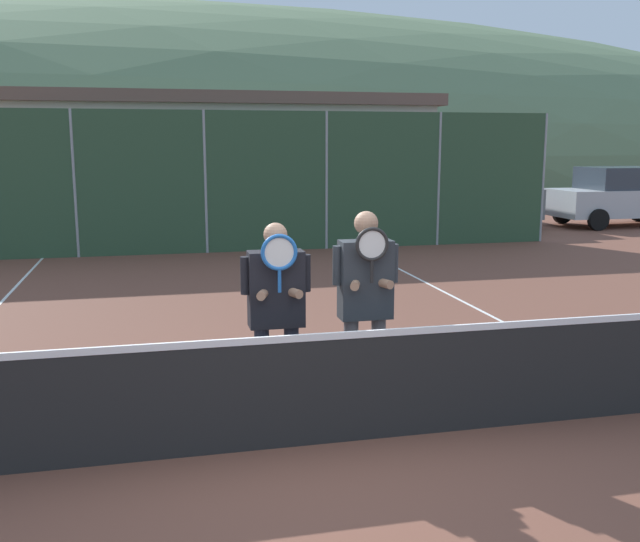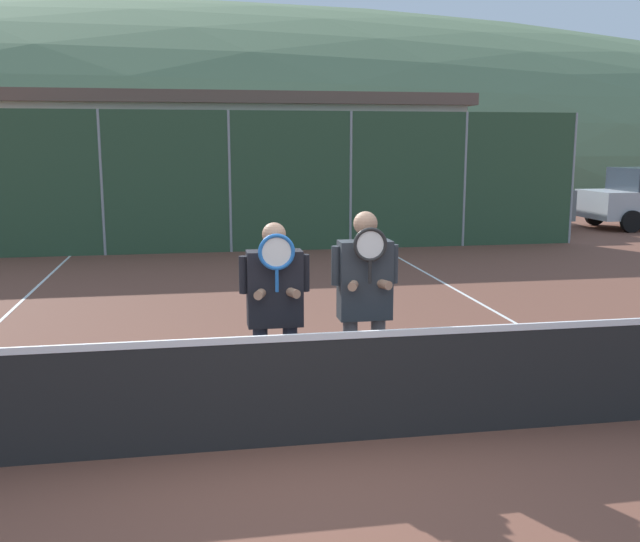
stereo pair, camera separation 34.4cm
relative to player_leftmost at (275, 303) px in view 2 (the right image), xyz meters
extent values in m
plane|color=brown|center=(0.12, -0.64, -1.03)|extent=(120.00, 120.00, 0.00)
ellipsoid|color=#5B7551|center=(0.12, 61.33, -1.03)|extent=(135.33, 75.19, 26.31)
cube|color=beige|center=(0.34, 17.83, 0.73)|extent=(14.75, 5.00, 3.53)
cube|color=brown|center=(0.34, 17.83, 2.68)|extent=(15.25, 5.50, 0.36)
cylinder|color=gray|center=(-2.60, 9.82, 0.51)|extent=(0.06, 0.06, 3.09)
cylinder|color=gray|center=(0.12, 9.82, 0.51)|extent=(0.06, 0.06, 3.09)
cylinder|color=gray|center=(2.83, 9.82, 0.51)|extent=(0.06, 0.06, 3.09)
cylinder|color=gray|center=(5.55, 9.82, 0.51)|extent=(0.06, 0.06, 3.09)
cylinder|color=gray|center=(8.26, 9.82, 0.51)|extent=(0.06, 0.06, 3.09)
cube|color=#2D4C33|center=(0.12, 9.82, 0.51)|extent=(16.29, 0.02, 3.09)
cube|color=black|center=(0.12, -0.64, -0.60)|extent=(9.09, 0.02, 0.88)
cube|color=white|center=(0.12, -0.64, -0.14)|extent=(9.09, 0.03, 0.06)
cube|color=white|center=(3.56, 2.36, -1.03)|extent=(0.05, 16.00, 0.01)
cylinder|color=#232838|center=(-0.13, 0.01, -0.62)|extent=(0.13, 0.13, 0.83)
cylinder|color=#232838|center=(0.13, 0.01, -0.62)|extent=(0.13, 0.13, 0.83)
cube|color=black|center=(0.00, 0.01, 0.13)|extent=(0.48, 0.22, 0.66)
sphere|color=#997056|center=(0.00, 0.01, 0.60)|extent=(0.21, 0.21, 0.21)
cylinder|color=black|center=(-0.26, 0.01, 0.26)|extent=(0.08, 0.08, 0.32)
cylinder|color=black|center=(0.26, 0.01, 0.26)|extent=(0.08, 0.08, 0.32)
cylinder|color=#997056|center=(-0.12, -0.08, 0.12)|extent=(0.16, 0.27, 0.08)
cylinder|color=#997056|center=(0.12, -0.08, 0.12)|extent=(0.16, 0.27, 0.08)
cylinder|color=#1E5BAD|center=(0.00, -0.17, 0.24)|extent=(0.03, 0.03, 0.20)
torus|color=#1E5BAD|center=(0.00, -0.17, 0.48)|extent=(0.31, 0.03, 0.31)
cylinder|color=silver|center=(0.00, -0.17, 0.48)|extent=(0.25, 0.00, 0.25)
cylinder|color=#56565B|center=(0.66, -0.05, -0.60)|extent=(0.13, 0.13, 0.88)
cylinder|color=#56565B|center=(0.91, -0.05, -0.60)|extent=(0.13, 0.13, 0.88)
cube|color=#282D33|center=(0.79, -0.05, 0.19)|extent=(0.46, 0.22, 0.69)
sphere|color=#997056|center=(0.79, -0.05, 0.69)|extent=(0.21, 0.21, 0.21)
cylinder|color=#282D33|center=(0.53, -0.05, 0.32)|extent=(0.08, 0.08, 0.34)
cylinder|color=#282D33|center=(1.04, -0.05, 0.32)|extent=(0.08, 0.08, 0.34)
cylinder|color=#997056|center=(0.67, -0.14, 0.17)|extent=(0.16, 0.27, 0.08)
cylinder|color=#997056|center=(0.90, -0.14, 0.17)|extent=(0.16, 0.27, 0.08)
cylinder|color=black|center=(0.79, -0.23, 0.29)|extent=(0.03, 0.03, 0.20)
torus|color=black|center=(0.79, -0.23, 0.52)|extent=(0.29, 0.03, 0.29)
cylinder|color=silver|center=(0.79, -0.23, 0.52)|extent=(0.24, 0.00, 0.24)
cube|color=black|center=(-3.15, 12.48, -0.33)|extent=(4.67, 1.77, 0.82)
cube|color=#2D3842|center=(-3.15, 12.48, 0.42)|extent=(2.57, 1.63, 0.67)
cylinder|color=black|center=(-1.63, 11.57, -0.73)|extent=(0.60, 0.16, 0.60)
cylinder|color=black|center=(-1.63, 13.38, -0.73)|extent=(0.60, 0.16, 0.60)
cylinder|color=black|center=(-4.67, 11.57, -0.73)|extent=(0.60, 0.16, 0.60)
cylinder|color=black|center=(-4.67, 13.38, -0.73)|extent=(0.60, 0.16, 0.60)
cube|color=#285638|center=(1.98, 12.75, -0.32)|extent=(4.01, 1.88, 0.84)
cube|color=#2D3842|center=(1.98, 12.75, 0.45)|extent=(2.20, 1.73, 0.68)
cylinder|color=black|center=(3.28, 11.79, -0.73)|extent=(0.60, 0.16, 0.60)
cylinder|color=black|center=(3.28, 13.71, -0.73)|extent=(0.60, 0.16, 0.60)
cylinder|color=black|center=(0.68, 11.79, -0.73)|extent=(0.60, 0.16, 0.60)
cylinder|color=black|center=(0.68, 13.71, -0.73)|extent=(0.60, 0.16, 0.60)
cube|color=slate|center=(7.12, 12.60, -0.32)|extent=(4.71, 1.83, 0.83)
cube|color=#2D3842|center=(7.12, 12.60, 0.44)|extent=(2.59, 1.69, 0.68)
cylinder|color=black|center=(8.65, 11.66, -0.73)|extent=(0.60, 0.16, 0.60)
cylinder|color=black|center=(8.65, 13.53, -0.73)|extent=(0.60, 0.16, 0.60)
cylinder|color=black|center=(5.59, 11.66, -0.73)|extent=(0.60, 0.16, 0.60)
cylinder|color=black|center=(5.59, 13.53, -0.73)|extent=(0.60, 0.16, 0.60)
cylinder|color=black|center=(10.97, 11.43, -0.73)|extent=(0.60, 0.16, 0.60)
cylinder|color=black|center=(10.97, 13.22, -0.73)|extent=(0.60, 0.16, 0.60)
camera|label=1|loc=(-1.00, -5.93, 1.37)|focal=40.00mm
camera|label=2|loc=(-0.66, -5.99, 1.37)|focal=40.00mm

